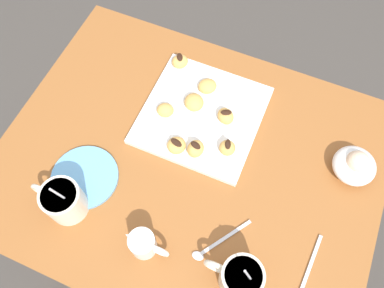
{
  "coord_description": "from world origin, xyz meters",
  "views": [
    {
      "loc": [
        -0.16,
        0.36,
        1.67
      ],
      "look_at": [
        0.01,
        -0.04,
        0.78
      ],
      "focal_mm": 36.22,
      "sensor_mm": 36.0,
      "label": 1
    }
  ],
  "objects_px": {
    "cream_pitcher_white": "(143,244)",
    "beignet_0": "(180,62)",
    "pastry_plate_square": "(202,115)",
    "beignet_6": "(227,148)",
    "ice_cream_bowl": "(355,165)",
    "beignet_1": "(207,86)",
    "beignet_7": "(165,110)",
    "dining_table": "(189,182)",
    "coffee_mug_cream_right": "(63,200)",
    "beignet_4": "(196,149)",
    "beignet_5": "(194,102)",
    "beignet_2": "(226,116)",
    "coffee_mug_cream_left": "(240,278)",
    "beignet_3": "(176,145)",
    "saucer_sky_left": "(85,177)"
  },
  "relations": [
    {
      "from": "pastry_plate_square",
      "to": "coffee_mug_cream_right",
      "type": "relative_size",
      "value": 2.1
    },
    {
      "from": "beignet_3",
      "to": "beignet_1",
      "type": "bearing_deg",
      "value": -91.35
    },
    {
      "from": "beignet_0",
      "to": "beignet_1",
      "type": "height_order",
      "value": "beignet_0"
    },
    {
      "from": "coffee_mug_cream_left",
      "to": "cream_pitcher_white",
      "type": "height_order",
      "value": "coffee_mug_cream_left"
    },
    {
      "from": "beignet_5",
      "to": "beignet_6",
      "type": "bearing_deg",
      "value": 144.77
    },
    {
      "from": "dining_table",
      "to": "coffee_mug_cream_right",
      "type": "relative_size",
      "value": 6.58
    },
    {
      "from": "ice_cream_bowl",
      "to": "beignet_2",
      "type": "relative_size",
      "value": 2.22
    },
    {
      "from": "coffee_mug_cream_right",
      "to": "pastry_plate_square",
      "type": "bearing_deg",
      "value": -118.99
    },
    {
      "from": "beignet_0",
      "to": "beignet_7",
      "type": "height_order",
      "value": "beignet_0"
    },
    {
      "from": "beignet_1",
      "to": "beignet_5",
      "type": "height_order",
      "value": "beignet_5"
    },
    {
      "from": "pastry_plate_square",
      "to": "beignet_3",
      "type": "bearing_deg",
      "value": 80.13
    },
    {
      "from": "dining_table",
      "to": "beignet_5",
      "type": "bearing_deg",
      "value": -71.97
    },
    {
      "from": "beignet_5",
      "to": "beignet_7",
      "type": "height_order",
      "value": "beignet_5"
    },
    {
      "from": "coffee_mug_cream_left",
      "to": "ice_cream_bowl",
      "type": "relative_size",
      "value": 1.38
    },
    {
      "from": "beignet_6",
      "to": "beignet_7",
      "type": "height_order",
      "value": "beignet_6"
    },
    {
      "from": "ice_cream_bowl",
      "to": "beignet_1",
      "type": "xyz_separation_m",
      "value": [
        0.42,
        -0.08,
        -0.0
      ]
    },
    {
      "from": "pastry_plate_square",
      "to": "beignet_5",
      "type": "distance_m",
      "value": 0.04
    },
    {
      "from": "pastry_plate_square",
      "to": "beignet_6",
      "type": "distance_m",
      "value": 0.13
    },
    {
      "from": "coffee_mug_cream_right",
      "to": "coffee_mug_cream_left",
      "type": "bearing_deg",
      "value": 180.0
    },
    {
      "from": "beignet_2",
      "to": "coffee_mug_cream_left",
      "type": "bearing_deg",
      "value": 115.0
    },
    {
      "from": "beignet_1",
      "to": "beignet_5",
      "type": "relative_size",
      "value": 0.96
    },
    {
      "from": "coffee_mug_cream_left",
      "to": "beignet_7",
      "type": "height_order",
      "value": "coffee_mug_cream_left"
    },
    {
      "from": "coffee_mug_cream_left",
      "to": "cream_pitcher_white",
      "type": "relative_size",
      "value": 1.41
    },
    {
      "from": "beignet_2",
      "to": "beignet_6",
      "type": "xyz_separation_m",
      "value": [
        -0.04,
        0.09,
        0.0
      ]
    },
    {
      "from": "beignet_6",
      "to": "beignet_1",
      "type": "bearing_deg",
      "value": -53.04
    },
    {
      "from": "beignet_0",
      "to": "beignet_6",
      "type": "height_order",
      "value": "beignet_6"
    },
    {
      "from": "beignet_0",
      "to": "beignet_6",
      "type": "xyz_separation_m",
      "value": [
        -0.22,
        0.2,
        0.0
      ]
    },
    {
      "from": "beignet_7",
      "to": "cream_pitcher_white",
      "type": "bearing_deg",
      "value": 106.95
    },
    {
      "from": "beignet_0",
      "to": "saucer_sky_left",
      "type": "bearing_deg",
      "value": 78.19
    },
    {
      "from": "beignet_0",
      "to": "beignet_2",
      "type": "distance_m",
      "value": 0.22
    },
    {
      "from": "cream_pitcher_white",
      "to": "beignet_5",
      "type": "distance_m",
      "value": 0.39
    },
    {
      "from": "dining_table",
      "to": "pastry_plate_square",
      "type": "distance_m",
      "value": 0.21
    },
    {
      "from": "cream_pitcher_white",
      "to": "beignet_7",
      "type": "height_order",
      "value": "cream_pitcher_white"
    },
    {
      "from": "beignet_1",
      "to": "beignet_5",
      "type": "distance_m",
      "value": 0.07
    },
    {
      "from": "ice_cream_bowl",
      "to": "beignet_7",
      "type": "distance_m",
      "value": 0.5
    },
    {
      "from": "cream_pitcher_white",
      "to": "saucer_sky_left",
      "type": "xyz_separation_m",
      "value": [
        0.22,
        -0.1,
        -0.03
      ]
    },
    {
      "from": "beignet_0",
      "to": "beignet_6",
      "type": "distance_m",
      "value": 0.3
    },
    {
      "from": "ice_cream_bowl",
      "to": "saucer_sky_left",
      "type": "bearing_deg",
      "value": 24.82
    },
    {
      "from": "coffee_mug_cream_left",
      "to": "beignet_0",
      "type": "xyz_separation_m",
      "value": [
        0.35,
        -0.48,
        -0.02
      ]
    },
    {
      "from": "ice_cream_bowl",
      "to": "beignet_4",
      "type": "relative_size",
      "value": 2.25
    },
    {
      "from": "coffee_mug_cream_right",
      "to": "cream_pitcher_white",
      "type": "height_order",
      "value": "coffee_mug_cream_right"
    },
    {
      "from": "ice_cream_bowl",
      "to": "beignet_7",
      "type": "height_order",
      "value": "ice_cream_bowl"
    },
    {
      "from": "dining_table",
      "to": "beignet_3",
      "type": "relative_size",
      "value": 19.92
    },
    {
      "from": "cream_pitcher_white",
      "to": "beignet_0",
      "type": "height_order",
      "value": "cream_pitcher_white"
    },
    {
      "from": "beignet_4",
      "to": "saucer_sky_left",
      "type": "bearing_deg",
      "value": 36.13
    },
    {
      "from": "dining_table",
      "to": "beignet_2",
      "type": "height_order",
      "value": "beignet_2"
    },
    {
      "from": "beignet_1",
      "to": "beignet_4",
      "type": "relative_size",
      "value": 1.09
    },
    {
      "from": "dining_table",
      "to": "saucer_sky_left",
      "type": "relative_size",
      "value": 5.73
    },
    {
      "from": "beignet_3",
      "to": "dining_table",
      "type": "bearing_deg",
      "value": 156.74
    },
    {
      "from": "pastry_plate_square",
      "to": "saucer_sky_left",
      "type": "relative_size",
      "value": 1.83
    }
  ]
}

